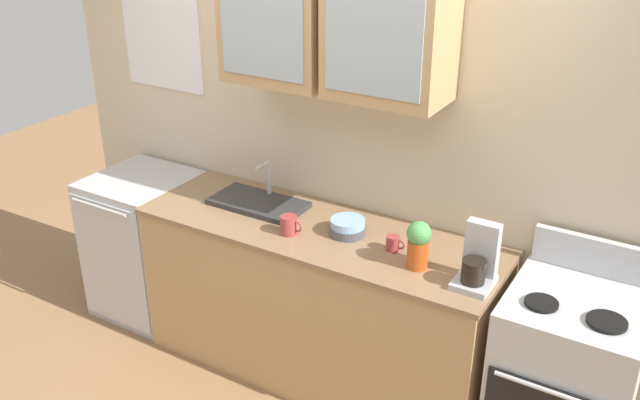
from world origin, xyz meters
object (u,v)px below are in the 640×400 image
(bowl_stack, at_px, (348,227))
(vase, at_px, (418,243))
(cup_near_bowls, at_px, (393,243))
(dishwasher, at_px, (146,244))
(cup_near_sink, at_px, (289,225))
(stove_range, at_px, (564,383))
(sink_faucet, at_px, (259,202))
(coffee_maker, at_px, (478,262))

(bowl_stack, bearing_deg, vase, -15.31)
(cup_near_bowls, height_order, dishwasher, cup_near_bowls)
(dishwasher, bearing_deg, cup_near_sink, -6.07)
(stove_range, relative_size, cup_near_bowls, 11.06)
(stove_range, bearing_deg, cup_near_bowls, -179.28)
(stove_range, distance_m, cup_near_bowls, 1.02)
(vase, relative_size, cup_near_sink, 1.91)
(cup_near_sink, bearing_deg, sink_faucet, 149.49)
(bowl_stack, relative_size, cup_near_sink, 1.52)
(cup_near_sink, bearing_deg, stove_range, 5.20)
(sink_faucet, distance_m, vase, 1.06)
(bowl_stack, xyz_separation_m, cup_near_sink, (-0.26, -0.16, 0.01))
(dishwasher, bearing_deg, cup_near_bowls, -0.24)
(cup_near_sink, distance_m, coffee_maker, 0.99)
(stove_range, bearing_deg, bowl_stack, 178.73)
(sink_faucet, xyz_separation_m, dishwasher, (-0.85, -0.07, -0.48))
(sink_faucet, height_order, coffee_maker, coffee_maker)
(sink_faucet, xyz_separation_m, coffee_maker, (1.32, -0.15, 0.09))
(cup_near_bowls, xyz_separation_m, dishwasher, (-1.72, 0.01, -0.50))
(cup_near_sink, height_order, cup_near_bowls, cup_near_sink)
(bowl_stack, bearing_deg, cup_near_sink, -148.97)
(cup_near_bowls, bearing_deg, vase, -26.85)
(dishwasher, bearing_deg, vase, -2.77)
(sink_faucet, height_order, dishwasher, sink_faucet)
(sink_faucet, bearing_deg, cup_near_sink, -30.51)
(cup_near_bowls, bearing_deg, stove_range, 0.72)
(stove_range, xyz_separation_m, dishwasher, (-2.62, -0.00, -0.01))
(bowl_stack, relative_size, cup_near_bowls, 1.92)
(bowl_stack, bearing_deg, dishwasher, -178.81)
(bowl_stack, xyz_separation_m, cup_near_bowls, (0.28, -0.04, -0.00))
(vase, xyz_separation_m, cup_near_bowls, (-0.17, 0.08, -0.09))
(sink_faucet, xyz_separation_m, cup_near_sink, (0.33, -0.20, 0.03))
(sink_faucet, bearing_deg, vase, -8.87)
(dishwasher, bearing_deg, bowl_stack, 1.19)
(cup_near_sink, bearing_deg, bowl_stack, 31.03)
(vase, height_order, dishwasher, vase)
(bowl_stack, height_order, coffee_maker, coffee_maker)
(sink_faucet, distance_m, bowl_stack, 0.59)
(vase, relative_size, dishwasher, 0.26)
(stove_range, height_order, coffee_maker, coffee_maker)
(sink_faucet, bearing_deg, cup_near_bowls, -5.08)
(stove_range, xyz_separation_m, vase, (-0.73, -0.10, 0.58))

